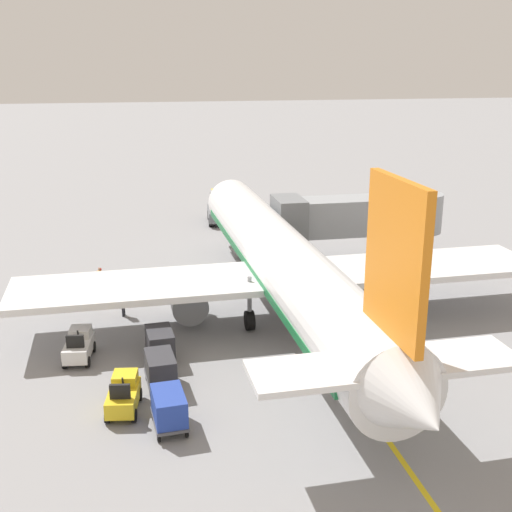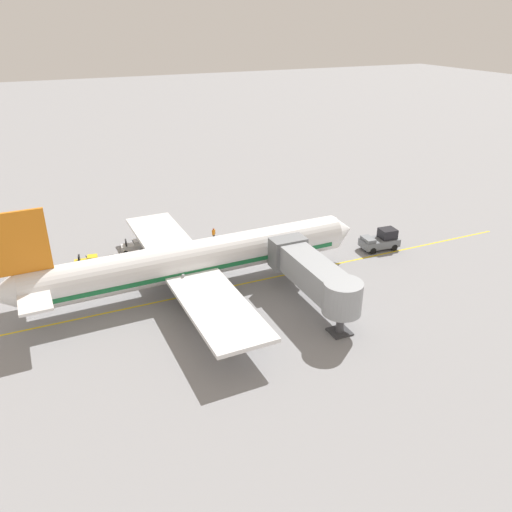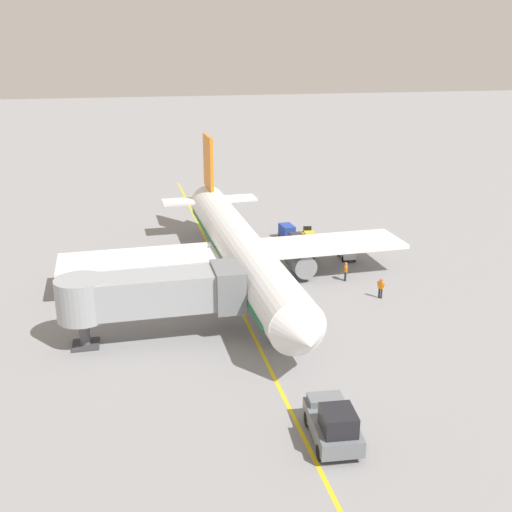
{
  "view_description": "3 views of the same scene",
  "coord_description": "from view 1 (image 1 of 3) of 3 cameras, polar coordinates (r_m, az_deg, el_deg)",
  "views": [
    {
      "loc": [
        -9.43,
        -33.23,
        14.35
      ],
      "look_at": [
        -1.76,
        5.13,
        2.39
      ],
      "focal_mm": 45.31,
      "sensor_mm": 36.0,
      "label": 1
    },
    {
      "loc": [
        42.18,
        -11.62,
        24.9
      ],
      "look_at": [
        1.37,
        6.71,
        3.59
      ],
      "focal_mm": 35.54,
      "sensor_mm": 36.0,
      "label": 2
    },
    {
      "loc": [
        8.44,
        48.97,
        19.55
      ],
      "look_at": [
        -1.88,
        3.7,
        3.3
      ],
      "focal_mm": 42.56,
      "sensor_mm": 36.0,
      "label": 3
    }
  ],
  "objects": [
    {
      "name": "ground_plane",
      "position": [
        37.41,
        4.21,
        -5.61
      ],
      "size": [
        400.0,
        400.0,
        0.0
      ],
      "primitive_type": "plane",
      "color": "gray"
    },
    {
      "name": "gate_lead_in_line",
      "position": [
        37.41,
        4.21,
        -5.61
      ],
      "size": [
        0.24,
        80.0,
        0.01
      ],
      "primitive_type": "cube",
      "color": "gold",
      "rests_on": "ground"
    },
    {
      "name": "parked_airliner",
      "position": [
        36.95,
        2.35,
        -0.61
      ],
      "size": [
        30.11,
        37.26,
        10.63
      ],
      "color": "white",
      "rests_on": "ground"
    },
    {
      "name": "jet_bridge",
      "position": [
        47.54,
        9.03,
        3.53
      ],
      "size": [
        12.63,
        3.5,
        4.98
      ],
      "color": "#93999E",
      "rests_on": "ground"
    },
    {
      "name": "pushback_tractor",
      "position": [
        59.25,
        -3.19,
        4.05
      ],
      "size": [
        2.57,
        4.57,
        2.4
      ],
      "color": "slate",
      "rests_on": "ground"
    },
    {
      "name": "baggage_tug_lead",
      "position": [
        33.54,
        -15.36,
        -7.65
      ],
      "size": [
        1.54,
        2.62,
        1.62
      ],
      "color": "silver",
      "rests_on": "ground"
    },
    {
      "name": "baggage_tug_trailing",
      "position": [
        28.56,
        -11.61,
        -11.92
      ],
      "size": [
        1.61,
        2.65,
        1.62
      ],
      "color": "gold",
      "rests_on": "ground"
    },
    {
      "name": "baggage_cart_front",
      "position": [
        32.51,
        -8.48,
        -7.55
      ],
      "size": [
        1.47,
        2.94,
        1.58
      ],
      "color": "#4C4C51",
      "rests_on": "ground"
    },
    {
      "name": "baggage_cart_second_in_train",
      "position": [
        29.99,
        -8.43,
        -9.75
      ],
      "size": [
        1.47,
        2.94,
        1.58
      ],
      "color": "#4C4C51",
      "rests_on": "ground"
    },
    {
      "name": "baggage_cart_third_in_train",
      "position": [
        26.86,
        -7.69,
        -13.1
      ],
      "size": [
        1.47,
        2.94,
        1.58
      ],
      "color": "#4C4C51",
      "rests_on": "ground"
    },
    {
      "name": "ground_crew_wing_walker",
      "position": [
        38.27,
        -11.67,
        -3.87
      ],
      "size": [
        0.32,
        0.73,
        1.69
      ],
      "color": "#232328",
      "rests_on": "ground"
    },
    {
      "name": "ground_crew_loader",
      "position": [
        42.34,
        -13.56,
        -1.95
      ],
      "size": [
        0.51,
        0.63,
        1.69
      ],
      "color": "#232328",
      "rests_on": "ground"
    }
  ]
}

